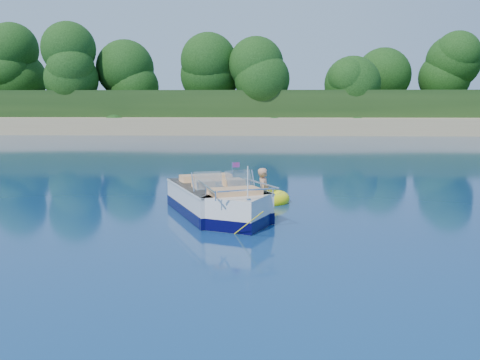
{
  "coord_description": "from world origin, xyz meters",
  "views": [
    {
      "loc": [
        -0.37,
        -12.13,
        2.83
      ],
      "look_at": [
        -1.02,
        1.55,
        0.85
      ],
      "focal_mm": 40.0,
      "sensor_mm": 36.0,
      "label": 1
    }
  ],
  "objects": [
    {
      "name": "tow_tube",
      "position": [
        -0.4,
        3.04,
        0.1
      ],
      "size": [
        1.92,
        1.92,
        0.39
      ],
      "rotation": [
        0.0,
        0.0,
        -0.38
      ],
      "color": "#FFFB0E",
      "rests_on": "ground"
    },
    {
      "name": "ground",
      "position": [
        0.0,
        0.0,
        0.0
      ],
      "size": [
        160.0,
        160.0,
        0.0
      ],
      "primitive_type": "plane",
      "color": "#0A1949",
      "rests_on": "ground"
    },
    {
      "name": "motorboat",
      "position": [
        -1.5,
        1.03,
        0.33
      ],
      "size": [
        3.03,
        4.74,
        1.68
      ],
      "rotation": [
        0.0,
        0.0,
        0.4
      ],
      "color": "silver",
      "rests_on": "ground"
    },
    {
      "name": "treeline",
      "position": [
        0.04,
        41.01,
        5.55
      ],
      "size": [
        150.0,
        7.12,
        8.19
      ],
      "color": "black",
      "rests_on": "ground"
    },
    {
      "name": "boy",
      "position": [
        -0.41,
        3.11,
        0.0
      ],
      "size": [
        0.38,
        0.8,
        1.56
      ],
      "primitive_type": "imported",
      "rotation": [
        0.0,
        -0.17,
        1.55
      ],
      "color": "tan",
      "rests_on": "ground"
    },
    {
      "name": "shoreline",
      "position": [
        0.0,
        63.77,
        0.98
      ],
      "size": [
        170.0,
        59.0,
        6.0
      ],
      "color": "tan",
      "rests_on": "ground"
    }
  ]
}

